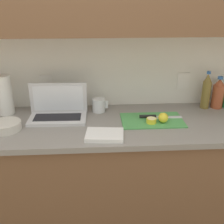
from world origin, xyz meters
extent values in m
cube|color=white|center=(0.00, 0.35, 1.30)|extent=(5.20, 0.06, 2.60)
cube|color=white|center=(-0.29, 0.31, 1.06)|extent=(0.09, 0.01, 0.12)
cube|color=white|center=(0.72, 0.31, 1.06)|extent=(0.09, 0.01, 0.12)
cube|color=brown|center=(0.00, 0.00, 0.42)|extent=(2.38, 0.60, 0.85)
cube|color=gray|center=(0.00, 0.00, 0.86)|extent=(2.45, 0.63, 0.03)
cube|color=silver|center=(-0.19, 0.06, 0.89)|extent=(0.38, 0.22, 0.02)
cube|color=black|center=(-0.19, 0.06, 0.90)|extent=(0.31, 0.13, 0.00)
cube|color=silver|center=(-0.19, 0.16, 1.00)|extent=(0.39, 0.02, 0.21)
cube|color=white|center=(-0.19, 0.16, 1.00)|extent=(0.34, 0.01, 0.18)
cube|color=#4C9E51|center=(0.43, 0.01, 0.89)|extent=(0.41, 0.25, 0.01)
cube|color=silver|center=(0.55, 0.04, 0.89)|extent=(0.18, 0.04, 0.00)
cylinder|color=black|center=(0.41, 0.04, 0.90)|extent=(0.11, 0.02, 0.02)
cylinder|color=yellow|center=(0.42, -0.04, 0.91)|extent=(0.06, 0.06, 0.03)
cylinder|color=#F4EAA3|center=(0.42, -0.04, 0.92)|extent=(0.06, 0.06, 0.00)
sphere|color=yellow|center=(0.49, -0.03, 0.92)|extent=(0.06, 0.06, 0.06)
cylinder|color=olive|center=(0.86, 0.22, 0.98)|extent=(0.06, 0.06, 0.20)
cone|color=olive|center=(0.86, 0.22, 1.11)|extent=(0.06, 0.06, 0.06)
cylinder|color=#3366B2|center=(0.86, 0.22, 1.15)|extent=(0.03, 0.03, 0.02)
cylinder|color=#A34C2D|center=(0.95, 0.22, 0.97)|extent=(0.08, 0.08, 0.17)
cone|color=#A34C2D|center=(0.95, 0.22, 1.08)|extent=(0.08, 0.08, 0.05)
cylinder|color=#3366B2|center=(0.95, 0.22, 1.11)|extent=(0.04, 0.04, 0.02)
cylinder|color=silver|center=(0.09, 0.19, 0.93)|extent=(0.09, 0.09, 0.10)
cube|color=silver|center=(0.14, 0.19, 0.93)|extent=(0.02, 0.01, 0.05)
cylinder|color=beige|center=(-0.49, -0.07, 0.91)|extent=(0.18, 0.18, 0.05)
cylinder|color=white|center=(-0.56, 0.20, 1.02)|extent=(0.11, 0.11, 0.27)
cube|color=white|center=(0.11, -0.20, 0.89)|extent=(0.24, 0.18, 0.02)
camera|label=1|loc=(0.07, -1.66, 1.65)|focal=45.00mm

